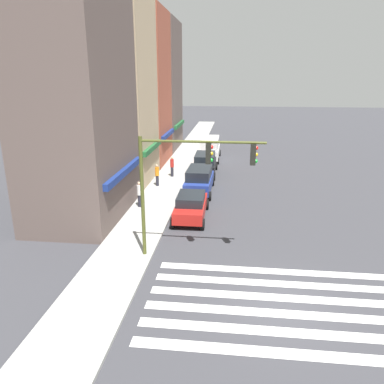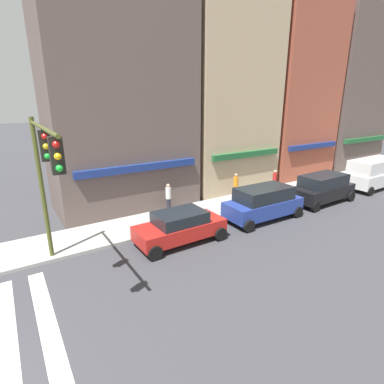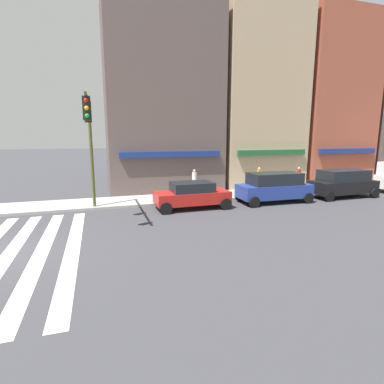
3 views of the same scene
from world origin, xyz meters
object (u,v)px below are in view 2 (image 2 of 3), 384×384
suv_black (323,188)px  pedestrian_orange_vest (236,185)px  suv_blue (263,202)px  pedestrian_red_jacket (275,181)px  van_white (373,172)px  traffic_signal (45,169)px  pedestrian_white_shirt (168,197)px  sedan_red (180,226)px

suv_black → pedestrian_orange_vest: suv_black is taller
suv_black → pedestrian_orange_vest: (-4.65, 3.51, 0.04)m
suv_blue → pedestrian_red_jacket: (3.97, 2.80, 0.04)m
van_white → suv_blue: bearing=179.6°
traffic_signal → van_white: bearing=1.1°
traffic_signal → pedestrian_red_jacket: (15.12, 3.25, -3.39)m
suv_black → pedestrian_white_shirt: size_ratio=2.67×
suv_black → pedestrian_white_shirt: 10.47m
sedan_red → pedestrian_white_shirt: bearing=69.4°
suv_blue → pedestrian_red_jacket: 4.86m
pedestrian_white_shirt → pedestrian_red_jacket: 8.27m
suv_blue → van_white: (11.96, -0.00, 0.25)m
suv_black → pedestrian_orange_vest: size_ratio=2.67×
traffic_signal → suv_blue: size_ratio=1.29×
suv_black → van_white: 6.40m
suv_blue → pedestrian_white_shirt: (-4.25, 3.68, 0.04)m
traffic_signal → sedan_red: (5.55, 0.46, -3.62)m
traffic_signal → pedestrian_white_shirt: size_ratio=3.44×
sedan_red → van_white: 17.55m
traffic_signal → suv_blue: traffic_signal is taller
suv_black → van_white: van_white is taller
suv_black → traffic_signal: bearing=-179.4°
sedan_red → van_white: bearing=-0.5°
pedestrian_white_shirt → pedestrian_orange_vest: same height
traffic_signal → van_white: traffic_signal is taller
sedan_red → suv_black: 11.15m
pedestrian_orange_vest → pedestrian_white_shirt: bearing=2.9°
suv_blue → pedestrian_white_shirt: 5.62m
van_white → pedestrian_red_jacket: (-7.99, 2.80, -0.21)m
sedan_red → pedestrian_orange_vest: bearing=27.9°
pedestrian_red_jacket → pedestrian_orange_vest: 3.14m
pedestrian_red_jacket → pedestrian_white_shirt: bearing=106.7°
van_white → pedestrian_white_shirt: 16.62m
suv_blue → suv_black: size_ratio=1.00×
suv_black → pedestrian_white_shirt: suv_black is taller
suv_blue → pedestrian_red_jacket: bearing=36.4°
suv_blue → suv_black: same height
pedestrian_red_jacket → suv_blue: bearing=148.0°
van_white → pedestrian_orange_vest: size_ratio=2.83×
sedan_red → van_white: van_white is taller
suv_black → van_white: bearing=-0.9°
pedestrian_white_shirt → pedestrian_orange_vest: (5.16, -0.17, 0.00)m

